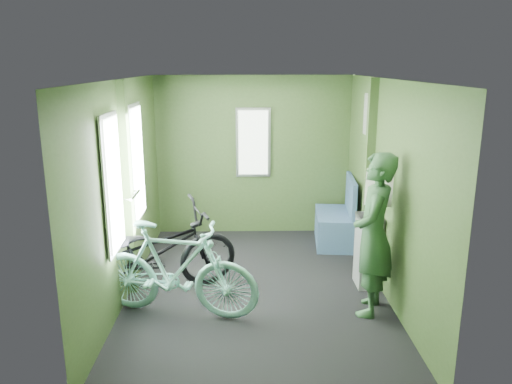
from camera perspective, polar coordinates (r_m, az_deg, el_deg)
room at (r=5.28m, az=-0.39°, el=3.36°), size 4.00×4.02×2.31m
bicycle_black at (r=5.66m, az=-11.60°, el=-11.56°), size 2.08×1.50×1.10m
bicycle_mint at (r=5.21m, az=-9.04°, el=-13.84°), size 1.77×0.97×1.06m
passenger at (r=5.05m, az=13.28°, el=-4.76°), size 0.57×0.74×1.64m
waste_box at (r=5.78m, az=12.67°, el=-6.57°), size 0.24×0.34×0.82m
bench_seat at (r=7.06m, az=9.12°, el=-3.66°), size 0.58×0.94×0.94m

